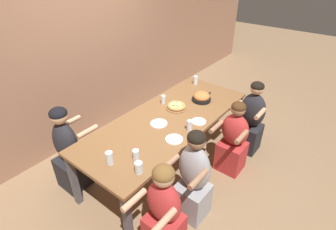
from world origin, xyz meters
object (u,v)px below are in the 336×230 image
Objects in this scene: empty_plate_b at (199,121)px; diner_near_right at (251,121)px; empty_plate_a at (159,123)px; diner_near_midright at (233,141)px; diner_near_midleft at (193,180)px; drinking_glass_f at (136,156)px; skillet_bowl at (202,97)px; empty_plate_c at (174,139)px; drinking_glass_d at (196,81)px; pizza_board_main at (176,106)px; drinking_glass_a at (189,126)px; drinking_glass_b at (110,158)px; drinking_glass_c at (163,100)px; drinking_glass_e at (139,168)px; diner_far_left at (68,152)px; diner_near_left at (164,213)px.

diner_near_right is at bearing -23.12° from empty_plate_b.
diner_near_midright is at bearing -48.41° from empty_plate_a.
drinking_glass_f is at bearing 34.42° from diner_near_midleft.
drinking_glass_f is 0.11× the size of diner_near_midright.
skillet_bowl is 0.76m from diner_near_midright.
empty_plate_c is 1.53m from drinking_glass_d.
empty_plate_c is 1.53× the size of drinking_glass_d.
pizza_board_main is 0.44m from empty_plate_a.
drinking_glass_a is (0.12, -0.37, 0.06)m from empty_plate_a.
drinking_glass_c is (1.29, 0.36, -0.01)m from drinking_glass_b.
drinking_glass_f reaches higher than empty_plate_a.
empty_plate_b is 1.52× the size of drinking_glass_e.
diner_near_midright is (1.52, -1.44, -0.06)m from diner_far_left.
empty_plate_c is 0.17× the size of diner_far_left.
pizza_board_main is at bearing 15.17° from diner_near_midright.
diner_near_midright is (1.30, -0.50, -0.36)m from drinking_glass_f.
drinking_glass_c is (0.44, 0.28, 0.06)m from empty_plate_a.
drinking_glass_f is at bearing 172.68° from empty_plate_b.
empty_plate_b is 0.66m from drinking_glass_c.
empty_plate_c is 0.27m from drinking_glass_a.
empty_plate_a is 1.15m from diner_far_left.
pizza_board_main is 1.51m from diner_near_left.
empty_plate_c is 0.93m from diner_near_midright.
drinking_glass_a is (-0.32, -0.43, 0.03)m from pizza_board_main.
empty_plate_a is at bearing 67.88° from empty_plate_c.
empty_plate_a is 1.44m from diner_near_right.
diner_near_midleft is at bearing 90.00° from diner_near_midright.
drinking_glass_b is (-0.85, -0.07, 0.07)m from empty_plate_a.
diner_near_right is 0.97× the size of diner_near_midleft.
diner_near_midleft is 0.51m from diner_near_left.
drinking_glass_a is at bearing -10.09° from drinking_glass_f.
empty_plate_a is 0.86m from drinking_glass_e.
diner_near_right is (1.08, -0.36, -0.34)m from drinking_glass_a.
drinking_glass_b reaches higher than empty_plate_b.
empty_plate_b is (-0.09, -0.42, -0.03)m from pizza_board_main.
diner_near_midright is (0.96, -0.00, -0.05)m from diner_near_midleft.
drinking_glass_b is (-1.29, -0.13, 0.04)m from pizza_board_main.
pizza_board_main is at bearing -89.95° from drinking_glass_c.
drinking_glass_a is at bearing 71.71° from diner_near_right.
drinking_glass_d is at bearing 12.54° from empty_plate_a.
drinking_glass_a reaches higher than drinking_glass_d.
drinking_glass_d is at bearing -2.81° from diner_near_right.
drinking_glass_c reaches higher than drinking_glass_f.
drinking_glass_e is 0.19m from drinking_glass_f.
drinking_glass_f is at bearing 75.04° from diner_near_right.
drinking_glass_c is 0.94× the size of drinking_glass_d.
skillet_bowl is 0.55m from drinking_glass_c.
empty_plate_c is 0.52m from drinking_glass_f.
skillet_bowl is at bearing -138.18° from drinking_glass_d.
pizza_board_main is 0.24× the size of diner_near_midleft.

